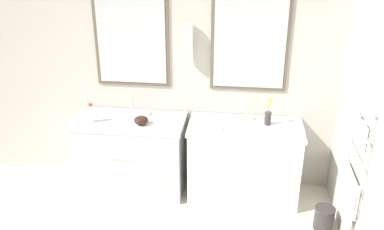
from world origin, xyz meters
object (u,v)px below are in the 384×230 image
toiletry_bottle (91,113)px  waste_bin (324,218)px  amenity_bowl (141,120)px  vanity_left (130,156)px  flower_vase (268,114)px  vanity_right (244,163)px

toiletry_bottle → waste_bin: (2.33, -0.37, -0.79)m
toiletry_bottle → amenity_bowl: 0.51m
amenity_bowl → waste_bin: size_ratio=0.62×
vanity_left → waste_bin: vanity_left is taller
amenity_bowl → flower_vase: bearing=6.7°
toiletry_bottle → waste_bin: size_ratio=0.86×
vanity_right → flower_vase: (0.22, 0.10, 0.52)m
waste_bin → flower_vase: bearing=137.2°
vanity_right → vanity_left: bearing=180.0°
waste_bin → vanity_right: bearing=151.5°
toiletry_bottle → amenity_bowl: bearing=0.7°
vanity_right → toiletry_bottle: bearing=-177.9°
vanity_right → waste_bin: size_ratio=4.91×
flower_vase → waste_bin: flower_vase is taller
waste_bin → amenity_bowl: bearing=168.4°
vanity_right → flower_vase: 0.57m
amenity_bowl → toiletry_bottle: bearing=-179.3°
amenity_bowl → waste_bin: amenity_bowl is taller
flower_vase → vanity_left: bearing=-176.0°
vanity_left → toiletry_bottle: toiletry_bottle is taller
amenity_bowl → vanity_left: bearing=161.6°
vanity_left → vanity_right: bearing=0.0°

